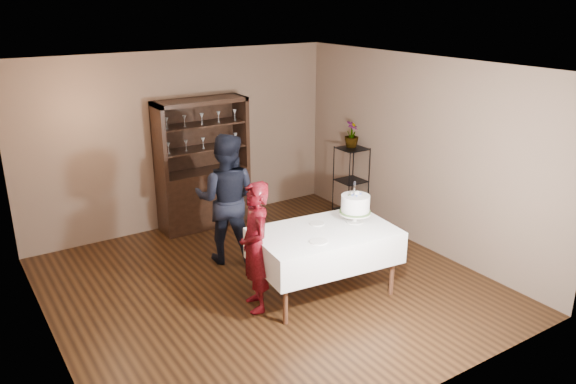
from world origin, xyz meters
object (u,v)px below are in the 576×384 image
cake (355,205)px  potted_plant (352,134)px  china_hutch (204,185)px  man (226,199)px  cake_table (324,245)px  plant_etagere (351,181)px  woman (256,247)px

cake → potted_plant: size_ratio=1.31×
china_hutch → man: (-0.27, -1.31, 0.22)m
china_hutch → cake: china_hutch is taller
cake_table → man: bearing=110.2°
plant_etagere → cake_table: bearing=-136.3°
plant_etagere → potted_plant: size_ratio=2.92×
cake → man: bearing=124.7°
china_hutch → potted_plant: bearing=-25.6°
china_hutch → cake: bearing=-75.0°
plant_etagere → cake: bearing=-128.1°
cake_table → woman: bearing=169.2°
plant_etagere → cake: cake is taller
woman → potted_plant: potted_plant is taller
plant_etagere → cake_table: (-1.81, -1.72, -0.02)m
cake_table → woman: size_ratio=1.15×
china_hutch → plant_etagere: size_ratio=1.67×
plant_etagere → woman: woman is taller
china_hutch → plant_etagere: 2.33m
cake_table → woman: woman is taller
plant_etagere → cake_table: 2.50m
woman → man: man is taller
plant_etagere → man: (-2.35, -0.26, 0.23)m
woman → man: 1.35m
cake_table → man: size_ratio=0.99×
china_hutch → plant_etagere: (2.08, -1.05, -0.01)m
woman → potted_plant: bearing=136.0°
woman → potted_plant: 3.18m
man → plant_etagere: bearing=-136.2°
woman → china_hutch: bearing=-177.5°
cake_table → potted_plant: (1.83, 1.77, 0.76)m
woman → cake: woman is taller
china_hutch → plant_etagere: bearing=-26.8°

